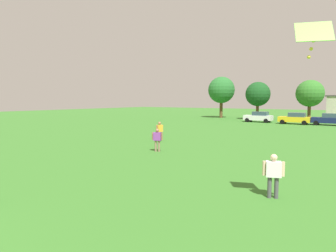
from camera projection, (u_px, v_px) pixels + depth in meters
ground_plane at (259, 133)px, 30.31m from camera, size 160.00×160.00×0.00m
adult_bystander at (273, 172)px, 10.32m from camera, size 0.73×0.47×1.62m
bystander_near_trees at (157, 138)px, 19.61m from camera, size 0.71×0.47×1.59m
bystander_midfield at (160, 130)px, 24.46m from camera, size 0.39×0.79×1.69m
kite at (313, 35)px, 7.99m from camera, size 1.07×0.75×1.05m
parked_car_white_0 at (259, 117)px, 45.34m from camera, size 4.30×2.02×1.68m
parked_car_yellow_1 at (295, 118)px, 41.65m from camera, size 4.30×2.02×1.68m
parked_car_navy_2 at (329, 119)px, 39.71m from camera, size 4.30×2.02×1.68m
tree_far_left at (221, 90)px, 55.96m from camera, size 5.15×5.15×8.03m
tree_center at (258, 94)px, 50.69m from camera, size 4.30×4.30×6.70m
tree_far_right at (310, 94)px, 46.10m from camera, size 4.32×4.32×6.74m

